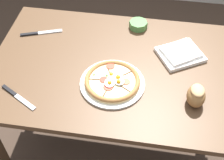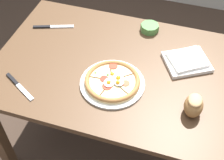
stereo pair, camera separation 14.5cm
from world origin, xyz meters
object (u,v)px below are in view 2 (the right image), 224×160
at_px(ramekin_bowl, 150,28).
at_px(pizza, 112,82).
at_px(napkin_folded, 187,61).
at_px(bread_piece_near, 194,105).
at_px(knife_spare, 53,27).
at_px(dining_table, 119,80).
at_px(knife_main, 19,86).

bearing_deg(ramekin_bowl, pizza, -100.01).
xyz_separation_m(napkin_folded, bread_piece_near, (0.07, -0.30, 0.03)).
height_order(napkin_folded, knife_spare, napkin_folded).
height_order(bread_piece_near, knife_spare, bread_piece_near).
xyz_separation_m(dining_table, pizza, (-0.00, -0.12, 0.12)).
bearing_deg(pizza, bread_piece_near, -7.56).
xyz_separation_m(bread_piece_near, knife_main, (-0.79, -0.09, -0.05)).
distance_m(dining_table, napkin_folded, 0.36).
bearing_deg(knife_main, ramekin_bowl, 80.05).
height_order(bread_piece_near, knife_main, bread_piece_near).
distance_m(bread_piece_near, knife_main, 0.80).
xyz_separation_m(napkin_folded, knife_spare, (-0.76, 0.06, -0.01)).
relative_size(dining_table, napkin_folded, 4.63).
height_order(napkin_folded, knife_main, napkin_folded).
bearing_deg(knife_spare, pizza, -54.18).
xyz_separation_m(pizza, knife_spare, (-0.45, 0.31, -0.01)).
height_order(pizza, ramekin_bowl, pizza).
height_order(dining_table, knife_main, knife_main).
xyz_separation_m(pizza, knife_main, (-0.41, -0.15, -0.01)).
bearing_deg(napkin_folded, knife_main, -151.68).
height_order(dining_table, ramekin_bowl, ramekin_bowl).
relative_size(pizza, knife_main, 1.56).
bearing_deg(pizza, ramekin_bowl, 79.99).
distance_m(pizza, ramekin_bowl, 0.45).
bearing_deg(pizza, knife_spare, 145.39).
bearing_deg(napkin_folded, pizza, -142.01).
height_order(dining_table, bread_piece_near, bread_piece_near).
xyz_separation_m(ramekin_bowl, knife_spare, (-0.53, -0.13, -0.02)).
relative_size(dining_table, knife_main, 6.41).
relative_size(napkin_folded, bread_piece_near, 2.51).
relative_size(napkin_folded, knife_spare, 1.23).
height_order(pizza, knife_main, pizza).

